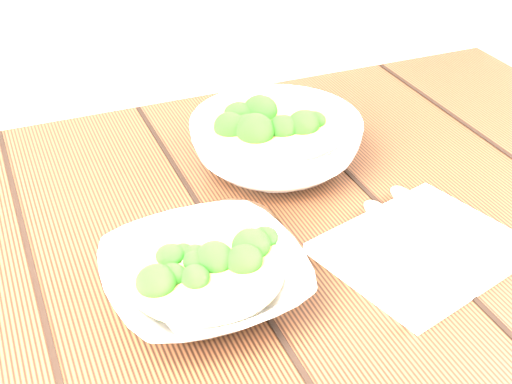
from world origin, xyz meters
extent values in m
cube|color=#371D0F|center=(0.00, 0.00, 0.73)|extent=(1.20, 0.80, 0.04)
cube|color=#371D0F|center=(0.54, 0.34, 0.35)|extent=(0.07, 0.07, 0.71)
imported|color=silver|center=(-0.07, -0.05, 0.77)|extent=(0.20, 0.20, 0.05)
cylinder|color=olive|center=(-0.07, -0.05, 0.79)|extent=(0.16, 0.16, 0.00)
ellipsoid|color=#196616|center=(-0.05, -0.04, 0.79)|extent=(0.03, 0.03, 0.02)
ellipsoid|color=#196616|center=(-0.05, -0.02, 0.79)|extent=(0.03, 0.03, 0.02)
ellipsoid|color=#196616|center=(-0.08, 0.00, 0.79)|extent=(0.03, 0.03, 0.02)
ellipsoid|color=#196616|center=(-0.09, -0.04, 0.79)|extent=(0.03, 0.03, 0.02)
ellipsoid|color=#196616|center=(-0.10, -0.06, 0.79)|extent=(0.03, 0.03, 0.02)
ellipsoid|color=#196616|center=(-0.09, -0.09, 0.79)|extent=(0.03, 0.03, 0.02)
ellipsoid|color=#196616|center=(-0.06, -0.07, 0.79)|extent=(0.03, 0.03, 0.02)
ellipsoid|color=#196616|center=(-0.03, -0.06, 0.79)|extent=(0.03, 0.03, 0.02)
imported|color=silver|center=(0.10, 0.16, 0.78)|extent=(0.28, 0.28, 0.07)
cylinder|color=olive|center=(0.10, 0.16, 0.81)|extent=(0.17, 0.17, 0.00)
ellipsoid|color=#196616|center=(0.12, 0.17, 0.81)|extent=(0.04, 0.04, 0.03)
ellipsoid|color=#196616|center=(0.12, 0.19, 0.81)|extent=(0.04, 0.04, 0.03)
ellipsoid|color=#196616|center=(0.08, 0.21, 0.81)|extent=(0.04, 0.04, 0.03)
ellipsoid|color=#196616|center=(0.08, 0.17, 0.81)|extent=(0.04, 0.04, 0.03)
ellipsoid|color=#196616|center=(0.06, 0.15, 0.81)|extent=(0.04, 0.04, 0.03)
ellipsoid|color=#196616|center=(0.07, 0.11, 0.81)|extent=(0.04, 0.04, 0.03)
ellipsoid|color=#196616|center=(0.11, 0.13, 0.81)|extent=(0.04, 0.04, 0.03)
ellipsoid|color=#196616|center=(0.14, 0.14, 0.81)|extent=(0.04, 0.04, 0.03)
torus|color=black|center=(-0.01, 0.03, 0.76)|extent=(0.14, 0.14, 0.03)
cube|color=beige|center=(0.17, -0.07, 0.76)|extent=(0.24, 0.21, 0.01)
cylinder|color=#A19C8E|center=(0.16, -0.07, 0.76)|extent=(0.01, 0.13, 0.01)
ellipsoid|color=#A19C8E|center=(0.16, 0.00, 0.76)|extent=(0.03, 0.05, 0.01)
cylinder|color=#A19C8E|center=(0.20, -0.06, 0.76)|extent=(0.02, 0.13, 0.01)
ellipsoid|color=#A19C8E|center=(0.20, 0.02, 0.76)|extent=(0.03, 0.05, 0.01)
camera|label=1|loc=(-0.23, -0.56, 1.23)|focal=50.00mm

